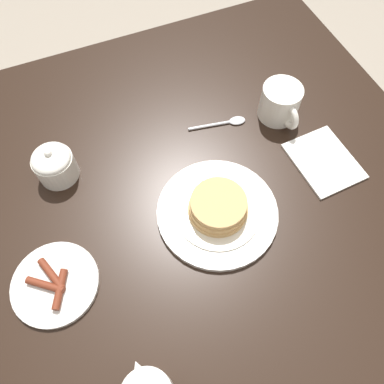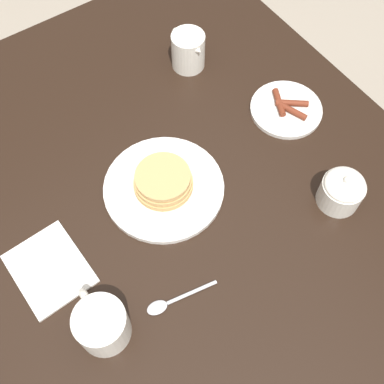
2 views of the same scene
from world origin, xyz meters
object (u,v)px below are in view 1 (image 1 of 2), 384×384
(pancake_plate, at_px, (219,210))
(spoon, at_px, (227,122))
(coffee_mug, at_px, (281,103))
(napkin, at_px, (324,161))
(side_plate_bacon, at_px, (55,283))
(sugar_bowl, at_px, (54,164))

(pancake_plate, xyz_separation_m, spoon, (-0.21, 0.12, -0.01))
(coffee_mug, height_order, napkin, coffee_mug)
(pancake_plate, relative_size, side_plate_bacon, 1.52)
(side_plate_bacon, height_order, napkin, side_plate_bacon)
(sugar_bowl, distance_m, napkin, 0.59)
(pancake_plate, distance_m, sugar_bowl, 0.36)
(pancake_plate, distance_m, coffee_mug, 0.30)
(side_plate_bacon, bearing_deg, coffee_mug, 108.75)
(coffee_mug, distance_m, spoon, 0.13)
(sugar_bowl, bearing_deg, pancake_plate, 51.62)
(sugar_bowl, bearing_deg, side_plate_bacon, -15.07)
(pancake_plate, bearing_deg, side_plate_bacon, -87.56)
(pancake_plate, relative_size, coffee_mug, 2.03)
(side_plate_bacon, height_order, sugar_bowl, sugar_bowl)
(side_plate_bacon, xyz_separation_m, napkin, (-0.04, 0.62, -0.00))
(coffee_mug, xyz_separation_m, sugar_bowl, (-0.04, -0.52, -0.00))
(napkin, bearing_deg, pancake_plate, -84.66)
(sugar_bowl, distance_m, spoon, 0.40)
(pancake_plate, height_order, sugar_bowl, sugar_bowl)
(sugar_bowl, bearing_deg, napkin, 70.28)
(coffee_mug, relative_size, sugar_bowl, 1.40)
(sugar_bowl, relative_size, spoon, 0.63)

